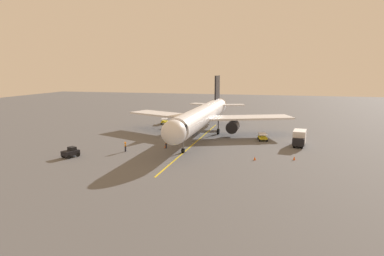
{
  "coord_description": "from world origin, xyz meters",
  "views": [
    {
      "loc": [
        -14.67,
        64.82,
        12.81
      ],
      "look_at": [
        -1.02,
        10.83,
        3.0
      ],
      "focal_mm": 30.95,
      "sensor_mm": 36.0,
      "label": 1
    }
  ],
  "objects_px": {
    "safety_cone_nose_right": "(255,158)",
    "baggage_cart_portside": "(164,121)",
    "safety_cone_wing_port": "(165,146)",
    "ground_crew_wing_walker": "(166,143)",
    "safety_cone_nose_left": "(294,158)",
    "box_truck_near_nose": "(299,138)",
    "ground_crew_marshaller": "(125,146)",
    "airplane": "(203,116)",
    "tug_rear_apron": "(71,152)",
    "baggage_cart_starboard_side": "(263,137)"
  },
  "relations": [
    {
      "from": "ground_crew_marshaller",
      "to": "baggage_cart_starboard_side",
      "type": "distance_m",
      "value": 25.0
    },
    {
      "from": "baggage_cart_portside",
      "to": "box_truck_near_nose",
      "type": "bearing_deg",
      "value": 151.18
    },
    {
      "from": "airplane",
      "to": "ground_crew_marshaller",
      "type": "bearing_deg",
      "value": 59.03
    },
    {
      "from": "safety_cone_nose_right",
      "to": "baggage_cart_portside",
      "type": "bearing_deg",
      "value": -49.96
    },
    {
      "from": "ground_crew_wing_walker",
      "to": "safety_cone_nose_left",
      "type": "bearing_deg",
      "value": 173.68
    },
    {
      "from": "baggage_cart_portside",
      "to": "baggage_cart_starboard_side",
      "type": "bearing_deg",
      "value": 150.13
    },
    {
      "from": "ground_crew_wing_walker",
      "to": "safety_cone_nose_right",
      "type": "xyz_separation_m",
      "value": [
        -14.7,
        3.74,
        -0.61
      ]
    },
    {
      "from": "baggage_cart_starboard_side",
      "to": "safety_cone_nose_left",
      "type": "distance_m",
      "value": 13.43
    },
    {
      "from": "baggage_cart_starboard_side",
      "to": "safety_cone_nose_left",
      "type": "bearing_deg",
      "value": 111.83
    },
    {
      "from": "ground_crew_wing_walker",
      "to": "box_truck_near_nose",
      "type": "relative_size",
      "value": 0.35
    },
    {
      "from": "box_truck_near_nose",
      "to": "baggage_cart_starboard_side",
      "type": "xyz_separation_m",
      "value": [
        6.23,
        -2.85,
        -0.73
      ]
    },
    {
      "from": "airplane",
      "to": "ground_crew_marshaller",
      "type": "xyz_separation_m",
      "value": [
        9.2,
        15.33,
        -3.12
      ]
    },
    {
      "from": "baggage_cart_portside",
      "to": "safety_cone_wing_port",
      "type": "distance_m",
      "value": 24.89
    },
    {
      "from": "box_truck_near_nose",
      "to": "safety_cone_wing_port",
      "type": "bearing_deg",
      "value": 17.98
    },
    {
      "from": "ground_crew_marshaller",
      "to": "tug_rear_apron",
      "type": "relative_size",
      "value": 0.63
    },
    {
      "from": "ground_crew_marshaller",
      "to": "safety_cone_wing_port",
      "type": "height_order",
      "value": "ground_crew_marshaller"
    },
    {
      "from": "airplane",
      "to": "baggage_cart_portside",
      "type": "relative_size",
      "value": 14.14
    },
    {
      "from": "baggage_cart_starboard_side",
      "to": "box_truck_near_nose",
      "type": "bearing_deg",
      "value": 155.39
    },
    {
      "from": "safety_cone_wing_port",
      "to": "tug_rear_apron",
      "type": "bearing_deg",
      "value": 37.54
    },
    {
      "from": "baggage_cart_portside",
      "to": "tug_rear_apron",
      "type": "height_order",
      "value": "tug_rear_apron"
    },
    {
      "from": "safety_cone_nose_right",
      "to": "airplane",
      "type": "bearing_deg",
      "value": -54.29
    },
    {
      "from": "safety_cone_nose_left",
      "to": "ground_crew_marshaller",
      "type": "bearing_deg",
      "value": 3.21
    },
    {
      "from": "airplane",
      "to": "box_truck_near_nose",
      "type": "bearing_deg",
      "value": 166.5
    },
    {
      "from": "box_truck_near_nose",
      "to": "baggage_cart_portside",
      "type": "bearing_deg",
      "value": -28.82
    },
    {
      "from": "airplane",
      "to": "baggage_cart_portside",
      "type": "xyz_separation_m",
      "value": [
        12.1,
        -12.18,
        -3.35
      ]
    },
    {
      "from": "airplane",
      "to": "ground_crew_wing_walker",
      "type": "distance_m",
      "value": 12.59
    },
    {
      "from": "baggage_cart_portside",
      "to": "baggage_cart_starboard_side",
      "type": "height_order",
      "value": "same"
    },
    {
      "from": "ground_crew_wing_walker",
      "to": "baggage_cart_starboard_side",
      "type": "height_order",
      "value": "ground_crew_wing_walker"
    },
    {
      "from": "baggage_cart_starboard_side",
      "to": "safety_cone_nose_left",
      "type": "relative_size",
      "value": 5.12
    },
    {
      "from": "ground_crew_wing_walker",
      "to": "tug_rear_apron",
      "type": "distance_m",
      "value": 14.84
    },
    {
      "from": "ground_crew_marshaller",
      "to": "safety_cone_nose_left",
      "type": "xyz_separation_m",
      "value": [
        -25.77,
        -1.45,
        -0.61
      ]
    },
    {
      "from": "box_truck_near_nose",
      "to": "safety_cone_wing_port",
      "type": "height_order",
      "value": "box_truck_near_nose"
    },
    {
      "from": "ground_crew_marshaller",
      "to": "ground_crew_wing_walker",
      "type": "relative_size",
      "value": 1.0
    },
    {
      "from": "baggage_cart_portside",
      "to": "safety_cone_nose_right",
      "type": "distance_m",
      "value": 36.0
    },
    {
      "from": "ground_crew_marshaller",
      "to": "safety_cone_nose_right",
      "type": "distance_m",
      "value": 20.27
    },
    {
      "from": "airplane",
      "to": "safety_cone_nose_left",
      "type": "distance_m",
      "value": 21.94
    },
    {
      "from": "safety_cone_nose_left",
      "to": "safety_cone_nose_right",
      "type": "height_order",
      "value": "same"
    },
    {
      "from": "ground_crew_marshaller",
      "to": "safety_cone_nose_left",
      "type": "distance_m",
      "value": 25.82
    },
    {
      "from": "ground_crew_marshaller",
      "to": "safety_cone_nose_right",
      "type": "bearing_deg",
      "value": 179.84
    },
    {
      "from": "safety_cone_wing_port",
      "to": "safety_cone_nose_right",
      "type": "bearing_deg",
      "value": 164.75
    },
    {
      "from": "tug_rear_apron",
      "to": "safety_cone_nose_right",
      "type": "distance_m",
      "value": 27.17
    },
    {
      "from": "airplane",
      "to": "baggage_cart_starboard_side",
      "type": "relative_size",
      "value": 14.27
    },
    {
      "from": "safety_cone_nose_right",
      "to": "safety_cone_wing_port",
      "type": "height_order",
      "value": "same"
    },
    {
      "from": "safety_cone_nose_left",
      "to": "safety_cone_wing_port",
      "type": "xyz_separation_m",
      "value": [
        20.45,
        -2.57,
        0.0
      ]
    },
    {
      "from": "baggage_cart_portside",
      "to": "ground_crew_wing_walker",
      "type": "bearing_deg",
      "value": 109.55
    },
    {
      "from": "ground_crew_marshaller",
      "to": "safety_cone_nose_right",
      "type": "xyz_separation_m",
      "value": [
        -20.26,
        0.06,
        -0.61
      ]
    },
    {
      "from": "ground_crew_marshaller",
      "to": "baggage_cart_portside",
      "type": "xyz_separation_m",
      "value": [
        2.9,
        -27.51,
        -0.23
      ]
    },
    {
      "from": "box_truck_near_nose",
      "to": "ground_crew_marshaller",
      "type": "bearing_deg",
      "value": 22.26
    },
    {
      "from": "baggage_cart_starboard_side",
      "to": "tug_rear_apron",
      "type": "distance_m",
      "value": 33.17
    },
    {
      "from": "ground_crew_marshaller",
      "to": "baggage_cart_starboard_side",
      "type": "relative_size",
      "value": 0.61
    }
  ]
}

